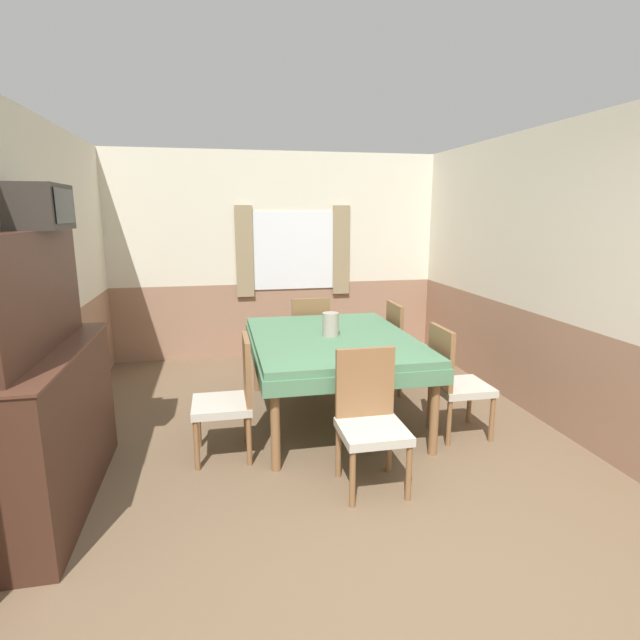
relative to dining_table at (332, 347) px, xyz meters
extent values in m
plane|color=brown|center=(-0.22, -2.26, -0.68)|extent=(16.00, 16.00, 0.00)
cube|color=silver|center=(-0.22, 2.22, 1.10)|extent=(4.55, 0.05, 1.65)
cube|color=#9E755B|center=(-0.22, 2.22, -0.20)|extent=(4.55, 0.05, 0.95)
cube|color=white|center=(-0.01, 2.18, 0.69)|extent=(1.12, 0.01, 0.98)
cube|color=#998460|center=(-0.64, 2.16, 0.69)|extent=(0.22, 0.03, 1.15)
cube|color=#998460|center=(0.62, 2.16, 0.69)|extent=(0.22, 0.03, 1.15)
cube|color=silver|center=(-2.32, -0.04, 1.10)|extent=(0.05, 4.85, 1.65)
cube|color=#9E755B|center=(-2.32, -0.04, -0.20)|extent=(0.05, 4.85, 0.95)
cube|color=silver|center=(1.88, -0.04, 1.10)|extent=(0.05, 4.85, 1.65)
cube|color=#9E755B|center=(1.88, -0.04, -0.20)|extent=(0.05, 4.85, 0.95)
cube|color=#4C7A56|center=(0.00, 0.00, 0.07)|extent=(1.39, 1.88, 0.06)
cube|color=#4C7A56|center=(0.00, 0.00, -0.02)|extent=(1.42, 1.91, 0.12)
cylinder|color=brown|center=(-0.62, -0.86, -0.32)|extent=(0.07, 0.07, 0.72)
cylinder|color=brown|center=(0.62, -0.86, -0.32)|extent=(0.07, 0.07, 0.72)
cylinder|color=brown|center=(-0.62, 0.86, -0.32)|extent=(0.07, 0.07, 0.72)
cylinder|color=brown|center=(0.62, 0.86, -0.32)|extent=(0.07, 0.07, 0.72)
cylinder|color=brown|center=(-1.18, -0.74, -0.48)|extent=(0.04, 0.04, 0.39)
cylinder|color=brown|center=(-1.18, -0.36, -0.48)|extent=(0.04, 0.04, 0.39)
cylinder|color=brown|center=(-0.80, -0.74, -0.48)|extent=(0.04, 0.04, 0.39)
cylinder|color=brown|center=(-0.80, -0.36, -0.48)|extent=(0.04, 0.04, 0.39)
cube|color=#B7B2A3|center=(-0.99, -0.55, -0.26)|extent=(0.44, 0.44, 0.06)
cube|color=brown|center=(-0.79, -0.55, 0.02)|extent=(0.04, 0.42, 0.50)
cylinder|color=brown|center=(1.18, 0.74, -0.48)|extent=(0.04, 0.04, 0.39)
cylinder|color=brown|center=(1.18, 0.36, -0.48)|extent=(0.04, 0.04, 0.39)
cylinder|color=brown|center=(0.80, 0.74, -0.48)|extent=(0.04, 0.04, 0.39)
cylinder|color=brown|center=(0.80, 0.36, -0.48)|extent=(0.04, 0.04, 0.39)
cube|color=#B7B2A3|center=(0.99, 0.55, -0.26)|extent=(0.44, 0.44, 0.06)
cube|color=brown|center=(0.79, 0.55, 0.02)|extent=(0.04, 0.42, 0.50)
cylinder|color=brown|center=(-0.19, 1.42, -0.48)|extent=(0.04, 0.04, 0.39)
cylinder|color=brown|center=(0.19, 1.42, -0.48)|extent=(0.04, 0.04, 0.39)
cylinder|color=brown|center=(-0.19, 1.04, -0.48)|extent=(0.04, 0.04, 0.39)
cylinder|color=brown|center=(0.19, 1.04, -0.48)|extent=(0.04, 0.04, 0.39)
cube|color=#B7B2A3|center=(0.00, 1.23, -0.26)|extent=(0.44, 0.44, 0.06)
cube|color=brown|center=(0.00, 1.03, 0.02)|extent=(0.42, 0.04, 0.50)
cylinder|color=brown|center=(1.18, -0.36, -0.48)|extent=(0.04, 0.04, 0.39)
cylinder|color=brown|center=(1.18, -0.74, -0.48)|extent=(0.04, 0.04, 0.39)
cylinder|color=brown|center=(0.80, -0.36, -0.48)|extent=(0.04, 0.04, 0.39)
cylinder|color=brown|center=(0.80, -0.74, -0.48)|extent=(0.04, 0.04, 0.39)
cube|color=#B7B2A3|center=(0.99, -0.55, -0.26)|extent=(0.44, 0.44, 0.06)
cube|color=brown|center=(0.79, -0.55, 0.02)|extent=(0.04, 0.42, 0.50)
cylinder|color=brown|center=(0.19, -1.42, -0.48)|extent=(0.04, 0.04, 0.39)
cylinder|color=brown|center=(-0.19, -1.42, -0.48)|extent=(0.04, 0.04, 0.39)
cylinder|color=brown|center=(0.19, -1.04, -0.48)|extent=(0.04, 0.04, 0.39)
cylinder|color=brown|center=(-0.19, -1.04, -0.48)|extent=(0.04, 0.04, 0.39)
cube|color=#B7B2A3|center=(0.00, -1.23, -0.26)|extent=(0.44, 0.44, 0.06)
cube|color=brown|center=(0.00, -1.03, 0.02)|extent=(0.42, 0.04, 0.50)
cube|color=#3D2319|center=(-2.05, -1.00, -0.16)|extent=(0.44, 1.58, 1.03)
cube|color=#4C2C1F|center=(-2.05, -1.00, 0.34)|extent=(0.46, 1.60, 0.02)
cube|color=#3D2319|center=(-2.11, -1.00, 0.71)|extent=(0.24, 1.42, 0.72)
cube|color=#2D2823|center=(-2.04, -0.77, 1.21)|extent=(0.28, 0.49, 0.28)
cube|color=black|center=(-1.90, -0.77, 1.22)|extent=(0.01, 0.40, 0.21)
cylinder|color=#A39989|center=(-0.01, 0.01, 0.20)|extent=(0.15, 0.15, 0.21)
camera|label=1|loc=(-0.97, -4.21, 1.18)|focal=28.00mm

